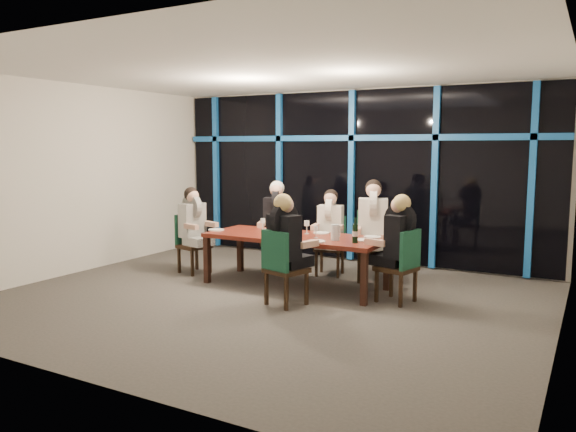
{
  "coord_description": "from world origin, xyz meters",
  "views": [
    {
      "loc": [
        3.77,
        -6.2,
        2.02
      ],
      "look_at": [
        0.0,
        0.6,
        1.05
      ],
      "focal_mm": 35.0,
      "sensor_mm": 36.0,
      "label": 1
    }
  ],
  "objects_px": {
    "diner_far_right": "(373,215)",
    "diner_near_mid": "(286,233)",
    "chair_end_right": "(402,262)",
    "wine_bottle": "(355,233)",
    "water_pitcher": "(335,232)",
    "chair_near_mid": "(281,264)",
    "diner_far_left": "(276,213)",
    "diner_far_mid": "(330,220)",
    "dining_table": "(295,240)",
    "chair_far_mid": "(331,242)",
    "chair_far_left": "(277,236)",
    "diner_end_right": "(397,232)",
    "chair_end_left": "(191,240)",
    "chair_far_right": "(372,242)",
    "diner_end_left": "(194,217)"
  },
  "relations": [
    {
      "from": "diner_far_right",
      "to": "diner_near_mid",
      "type": "relative_size",
      "value": 1.06
    },
    {
      "from": "chair_end_right",
      "to": "wine_bottle",
      "type": "distance_m",
      "value": 0.72
    },
    {
      "from": "diner_far_right",
      "to": "water_pitcher",
      "type": "distance_m",
      "value": 1.01
    },
    {
      "from": "diner_near_mid",
      "to": "chair_near_mid",
      "type": "bearing_deg",
      "value": 90.0
    },
    {
      "from": "diner_far_left",
      "to": "water_pitcher",
      "type": "relative_size",
      "value": 4.51
    },
    {
      "from": "diner_near_mid",
      "to": "diner_far_right",
      "type": "bearing_deg",
      "value": -88.91
    },
    {
      "from": "chair_near_mid",
      "to": "diner_far_mid",
      "type": "bearing_deg",
      "value": -67.54
    },
    {
      "from": "diner_far_mid",
      "to": "diner_near_mid",
      "type": "xyz_separation_m",
      "value": [
        0.21,
        -1.79,
        0.05
      ]
    },
    {
      "from": "diner_far_left",
      "to": "diner_near_mid",
      "type": "xyz_separation_m",
      "value": [
        1.11,
        -1.66,
        -0.02
      ]
    },
    {
      "from": "dining_table",
      "to": "chair_near_mid",
      "type": "relative_size",
      "value": 2.66
    },
    {
      "from": "chair_far_mid",
      "to": "diner_far_right",
      "type": "height_order",
      "value": "diner_far_right"
    },
    {
      "from": "chair_far_left",
      "to": "diner_end_right",
      "type": "relative_size",
      "value": 1.06
    },
    {
      "from": "diner_far_right",
      "to": "diner_end_right",
      "type": "distance_m",
      "value": 1.19
    },
    {
      "from": "diner_far_mid",
      "to": "dining_table",
      "type": "bearing_deg",
      "value": -111.12
    },
    {
      "from": "diner_end_right",
      "to": "chair_end_left",
      "type": "bearing_deg",
      "value": -78.42
    },
    {
      "from": "dining_table",
      "to": "diner_far_mid",
      "type": "xyz_separation_m",
      "value": [
        0.15,
        0.89,
        0.2
      ]
    },
    {
      "from": "diner_far_left",
      "to": "diner_end_right",
      "type": "distance_m",
      "value": 2.45
    },
    {
      "from": "chair_far_mid",
      "to": "chair_far_right",
      "type": "bearing_deg",
      "value": -12.11
    },
    {
      "from": "chair_far_right",
      "to": "water_pitcher",
      "type": "bearing_deg",
      "value": -117.63
    },
    {
      "from": "water_pitcher",
      "to": "diner_end_right",
      "type": "bearing_deg",
      "value": -7.15
    },
    {
      "from": "chair_end_left",
      "to": "diner_end_right",
      "type": "distance_m",
      "value": 3.47
    },
    {
      "from": "dining_table",
      "to": "chair_end_left",
      "type": "height_order",
      "value": "chair_end_left"
    },
    {
      "from": "diner_far_mid",
      "to": "diner_end_right",
      "type": "distance_m",
      "value": 1.71
    },
    {
      "from": "chair_far_left",
      "to": "diner_end_right",
      "type": "distance_m",
      "value": 2.53
    },
    {
      "from": "chair_far_left",
      "to": "diner_end_left",
      "type": "relative_size",
      "value": 1.09
    },
    {
      "from": "dining_table",
      "to": "diner_end_left",
      "type": "distance_m",
      "value": 1.83
    },
    {
      "from": "dining_table",
      "to": "chair_far_left",
      "type": "bearing_deg",
      "value": 132.61
    },
    {
      "from": "water_pitcher",
      "to": "chair_near_mid",
      "type": "bearing_deg",
      "value": -120.73
    },
    {
      "from": "chair_end_left",
      "to": "diner_end_left",
      "type": "height_order",
      "value": "diner_end_left"
    },
    {
      "from": "diner_far_mid",
      "to": "wine_bottle",
      "type": "xyz_separation_m",
      "value": [
        0.86,
        -1.07,
        -0.0
      ]
    },
    {
      "from": "chair_near_mid",
      "to": "wine_bottle",
      "type": "relative_size",
      "value": 2.89
    },
    {
      "from": "chair_far_right",
      "to": "diner_end_left",
      "type": "bearing_deg",
      "value": -179.96
    },
    {
      "from": "diner_far_mid",
      "to": "diner_end_right",
      "type": "relative_size",
      "value": 0.96
    },
    {
      "from": "chair_far_left",
      "to": "water_pitcher",
      "type": "height_order",
      "value": "chair_far_left"
    },
    {
      "from": "dining_table",
      "to": "chair_end_left",
      "type": "bearing_deg",
      "value": 179.78
    },
    {
      "from": "dining_table",
      "to": "diner_end_right",
      "type": "height_order",
      "value": "diner_end_right"
    },
    {
      "from": "chair_end_left",
      "to": "diner_end_left",
      "type": "xyz_separation_m",
      "value": [
        0.08,
        -0.02,
        0.37
      ]
    },
    {
      "from": "chair_end_right",
      "to": "diner_far_right",
      "type": "distance_m",
      "value": 1.33
    },
    {
      "from": "chair_far_left",
      "to": "wine_bottle",
      "type": "relative_size",
      "value": 2.95
    },
    {
      "from": "chair_end_left",
      "to": "diner_end_left",
      "type": "relative_size",
      "value": 1.03
    },
    {
      "from": "chair_near_mid",
      "to": "diner_end_right",
      "type": "relative_size",
      "value": 1.04
    },
    {
      "from": "chair_end_right",
      "to": "water_pitcher",
      "type": "height_order",
      "value": "water_pitcher"
    },
    {
      "from": "dining_table",
      "to": "diner_near_mid",
      "type": "height_order",
      "value": "diner_near_mid"
    },
    {
      "from": "diner_end_left",
      "to": "wine_bottle",
      "type": "height_order",
      "value": "diner_end_left"
    },
    {
      "from": "chair_far_left",
      "to": "chair_end_right",
      "type": "xyz_separation_m",
      "value": [
        2.4,
        -0.95,
        -0.02
      ]
    },
    {
      "from": "chair_far_mid",
      "to": "wine_bottle",
      "type": "relative_size",
      "value": 2.73
    },
    {
      "from": "dining_table",
      "to": "wine_bottle",
      "type": "bearing_deg",
      "value": -10.27
    },
    {
      "from": "chair_far_left",
      "to": "chair_near_mid",
      "type": "bearing_deg",
      "value": -78.89
    },
    {
      "from": "diner_far_right",
      "to": "diner_end_right",
      "type": "relative_size",
      "value": 1.08
    },
    {
      "from": "diner_far_right",
      "to": "wine_bottle",
      "type": "xyz_separation_m",
      "value": [
        0.15,
        -1.06,
        -0.11
      ]
    }
  ]
}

